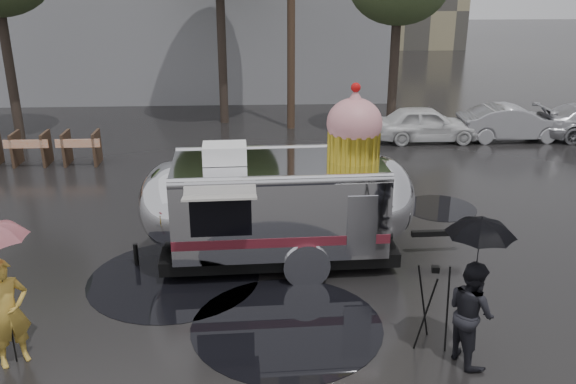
{
  "coord_description": "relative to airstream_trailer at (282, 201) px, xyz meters",
  "views": [
    {
      "loc": [
        1.28,
        -7.98,
        5.71
      ],
      "look_at": [
        1.85,
        3.28,
        1.48
      ],
      "focal_mm": 38.0,
      "sensor_mm": 36.0,
      "label": 1
    }
  ],
  "objects": [
    {
      "name": "ground",
      "position": [
        -1.73,
        -3.27,
        -1.3
      ],
      "size": [
        120.0,
        120.0,
        0.0
      ],
      "primitive_type": "plane",
      "color": "black",
      "rests_on": "ground"
    },
    {
      "name": "puddles",
      "position": [
        -0.43,
        -1.02,
        -1.29
      ],
      "size": [
        8.72,
        7.6,
        0.01
      ],
      "color": "black",
      "rests_on": "ground"
    },
    {
      "name": "barricade_row",
      "position": [
        -7.28,
        6.69,
        -0.77
      ],
      "size": [
        4.3,
        0.8,
        1.0
      ],
      "color": "#473323",
      "rests_on": "ground"
    },
    {
      "name": "parked_cars",
      "position": [
        10.05,
        8.73,
        -0.58
      ],
      "size": [
        13.2,
        1.9,
        1.5
      ],
      "color": "silver",
      "rests_on": "ground"
    },
    {
      "name": "airstream_trailer",
      "position": [
        0.0,
        0.0,
        0.0
      ],
      "size": [
        6.87,
        2.75,
        3.7
      ],
      "rotation": [
        0.0,
        0.0,
        0.04
      ],
      "color": "silver",
      "rests_on": "ground"
    },
    {
      "name": "person_left",
      "position": [
        -4.21,
        -3.23,
        -0.43
      ],
      "size": [
        0.75,
        0.7,
        1.73
      ],
      "primitive_type": "imported",
      "rotation": [
        0.0,
        0.0,
        0.65
      ],
      "color": "gold",
      "rests_on": "ground"
    },
    {
      "name": "person_right",
      "position": [
        2.67,
        -3.52,
        -0.47
      ],
      "size": [
        0.66,
        0.89,
        1.66
      ],
      "primitive_type": "imported",
      "rotation": [
        0.0,
        0.0,
        1.87
      ],
      "color": "black",
      "rests_on": "ground"
    },
    {
      "name": "umbrella_black",
      "position": [
        2.67,
        -3.52,
        0.66
      ],
      "size": [
        1.21,
        1.21,
        2.37
      ],
      "color": "black",
      "rests_on": "ground"
    },
    {
      "name": "tripod",
      "position": [
        2.21,
        -3.11,
        -0.48
      ],
      "size": [
        0.55,
        0.58,
        1.41
      ],
      "rotation": [
        0.0,
        0.0,
        -0.17
      ],
      "color": "black",
      "rests_on": "ground"
    }
  ]
}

